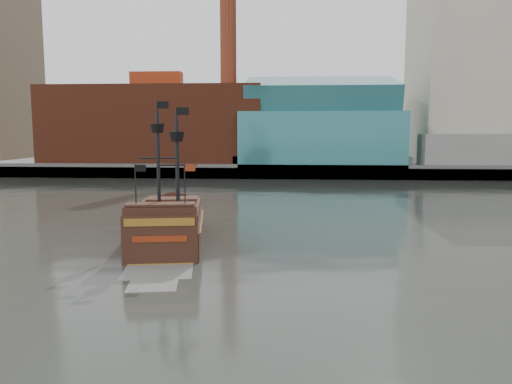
{
  "coord_description": "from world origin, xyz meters",
  "views": [
    {
      "loc": [
        4.41,
        -26.33,
        8.67
      ],
      "look_at": [
        1.82,
        11.18,
        4.0
      ],
      "focal_mm": 35.0,
      "sensor_mm": 36.0,
      "label": 1
    }
  ],
  "objects": [
    {
      "name": "ground",
      "position": [
        0.0,
        0.0,
        0.0
      ],
      "size": [
        400.0,
        400.0,
        0.0
      ],
      "primitive_type": "plane",
      "color": "#292B26",
      "rests_on": "ground"
    },
    {
      "name": "pirate_ship",
      "position": [
        -4.9,
        10.6,
        1.06
      ],
      "size": [
        7.03,
        16.16,
        11.69
      ],
      "rotation": [
        0.0,
        0.0,
        0.16
      ],
      "color": "black",
      "rests_on": "ground"
    },
    {
      "name": "seawall",
      "position": [
        0.0,
        62.5,
        1.3
      ],
      "size": [
        220.0,
        1.0,
        2.6
      ],
      "primitive_type": "cube",
      "color": "#4C4C49",
      "rests_on": "ground"
    },
    {
      "name": "skyline",
      "position": [
        5.21,
        84.56,
        24.55
      ],
      "size": [
        149.0,
        45.0,
        62.0
      ],
      "color": "brown",
      "rests_on": "promenade_far"
    },
    {
      "name": "promenade_far",
      "position": [
        0.0,
        92.0,
        1.0
      ],
      "size": [
        220.0,
        60.0,
        2.0
      ],
      "primitive_type": "cube",
      "color": "slate",
      "rests_on": "ground"
    }
  ]
}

